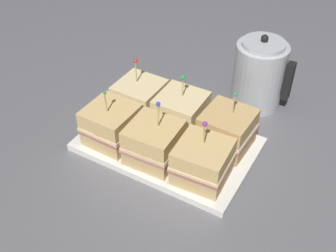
{
  "coord_description": "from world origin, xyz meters",
  "views": [
    {
      "loc": [
        0.39,
        -0.68,
        0.74
      ],
      "look_at": [
        0.0,
        0.0,
        0.07
      ],
      "focal_mm": 45.0,
      "sensor_mm": 36.0,
      "label": 1
    }
  ],
  "objects_px": {
    "serving_platter": "(168,144)",
    "sandwich_front_left": "(111,125)",
    "sandwich_front_center": "(154,143)",
    "sandwich_front_right": "(203,162)",
    "sandwich_back_right": "(227,130)",
    "sandwich_back_left": "(140,98)",
    "sandwich_back_center": "(180,112)",
    "kettle_steel": "(259,74)"
  },
  "relations": [
    {
      "from": "serving_platter",
      "to": "sandwich_back_center",
      "type": "xyz_separation_m",
      "value": [
        -0.0,
        0.07,
        0.06
      ]
    },
    {
      "from": "sandwich_front_left",
      "to": "sandwich_back_right",
      "type": "height_order",
      "value": "sandwich_front_left"
    },
    {
      "from": "sandwich_front_left",
      "to": "sandwich_front_right",
      "type": "height_order",
      "value": "sandwich_front_left"
    },
    {
      "from": "sandwich_back_center",
      "to": "sandwich_back_left",
      "type": "bearing_deg",
      "value": 179.51
    },
    {
      "from": "sandwich_back_left",
      "to": "sandwich_back_center",
      "type": "distance_m",
      "value": 0.12
    },
    {
      "from": "sandwich_back_center",
      "to": "kettle_steel",
      "type": "relative_size",
      "value": 0.73
    },
    {
      "from": "sandwich_front_left",
      "to": "sandwich_back_center",
      "type": "height_order",
      "value": "same"
    },
    {
      "from": "sandwich_front_right",
      "to": "sandwich_back_left",
      "type": "relative_size",
      "value": 0.96
    },
    {
      "from": "sandwich_front_center",
      "to": "sandwich_back_left",
      "type": "height_order",
      "value": "sandwich_front_center"
    },
    {
      "from": "sandwich_front_left",
      "to": "sandwich_front_right",
      "type": "bearing_deg",
      "value": -0.22
    },
    {
      "from": "sandwich_front_right",
      "to": "sandwich_back_right",
      "type": "height_order",
      "value": "same"
    },
    {
      "from": "sandwich_front_center",
      "to": "sandwich_front_right",
      "type": "height_order",
      "value": "sandwich_front_center"
    },
    {
      "from": "sandwich_front_left",
      "to": "sandwich_back_center",
      "type": "bearing_deg",
      "value": 46.17
    },
    {
      "from": "sandwich_back_right",
      "to": "kettle_steel",
      "type": "bearing_deg",
      "value": 91.68
    },
    {
      "from": "sandwich_front_left",
      "to": "sandwich_front_center",
      "type": "relative_size",
      "value": 0.96
    },
    {
      "from": "sandwich_front_center",
      "to": "sandwich_back_center",
      "type": "relative_size",
      "value": 1.03
    },
    {
      "from": "sandwich_front_left",
      "to": "sandwich_back_right",
      "type": "bearing_deg",
      "value": 25.87
    },
    {
      "from": "sandwich_front_right",
      "to": "sandwich_back_center",
      "type": "xyz_separation_m",
      "value": [
        -0.13,
        0.13,
        0.0
      ]
    },
    {
      "from": "sandwich_front_center",
      "to": "sandwich_front_left",
      "type": "bearing_deg",
      "value": 178.31
    },
    {
      "from": "serving_platter",
      "to": "sandwich_back_left",
      "type": "bearing_deg",
      "value": 151.86
    },
    {
      "from": "serving_platter",
      "to": "sandwich_front_right",
      "type": "relative_size",
      "value": 2.74
    },
    {
      "from": "sandwich_front_left",
      "to": "sandwich_front_center",
      "type": "xyz_separation_m",
      "value": [
        0.13,
        -0.0,
        0.0
      ]
    },
    {
      "from": "serving_platter",
      "to": "sandwich_back_right",
      "type": "xyz_separation_m",
      "value": [
        0.13,
        0.06,
        0.06
      ]
    },
    {
      "from": "serving_platter",
      "to": "sandwich_back_center",
      "type": "distance_m",
      "value": 0.09
    },
    {
      "from": "sandwich_front_center",
      "to": "kettle_steel",
      "type": "bearing_deg",
      "value": 71.07
    },
    {
      "from": "sandwich_front_right",
      "to": "sandwich_back_right",
      "type": "relative_size",
      "value": 1.0
    },
    {
      "from": "sandwich_front_left",
      "to": "sandwich_back_left",
      "type": "relative_size",
      "value": 0.97
    },
    {
      "from": "sandwich_back_center",
      "to": "sandwich_back_right",
      "type": "height_order",
      "value": "sandwich_back_center"
    },
    {
      "from": "sandwich_front_right",
      "to": "sandwich_back_center",
      "type": "bearing_deg",
      "value": 134.71
    },
    {
      "from": "serving_platter",
      "to": "sandwich_back_center",
      "type": "height_order",
      "value": "sandwich_back_center"
    },
    {
      "from": "serving_platter",
      "to": "sandwich_front_right",
      "type": "bearing_deg",
      "value": -26.79
    },
    {
      "from": "serving_platter",
      "to": "kettle_steel",
      "type": "relative_size",
      "value": 1.98
    },
    {
      "from": "sandwich_front_right",
      "to": "sandwich_back_right",
      "type": "bearing_deg",
      "value": 88.39
    },
    {
      "from": "serving_platter",
      "to": "sandwich_front_left",
      "type": "distance_m",
      "value": 0.15
    },
    {
      "from": "sandwich_front_left",
      "to": "sandwich_back_right",
      "type": "xyz_separation_m",
      "value": [
        0.26,
        0.12,
        0.0
      ]
    },
    {
      "from": "sandwich_front_center",
      "to": "sandwich_back_center",
      "type": "height_order",
      "value": "sandwich_front_center"
    },
    {
      "from": "sandwich_back_left",
      "to": "sandwich_back_center",
      "type": "bearing_deg",
      "value": -0.49
    },
    {
      "from": "sandwich_back_left",
      "to": "serving_platter",
      "type": "bearing_deg",
      "value": -28.14
    },
    {
      "from": "sandwich_front_left",
      "to": "sandwich_back_center",
      "type": "distance_m",
      "value": 0.18
    },
    {
      "from": "serving_platter",
      "to": "sandwich_front_left",
      "type": "height_order",
      "value": "sandwich_front_left"
    },
    {
      "from": "sandwich_front_left",
      "to": "sandwich_back_center",
      "type": "relative_size",
      "value": 1.0
    },
    {
      "from": "sandwich_front_center",
      "to": "sandwich_front_right",
      "type": "bearing_deg",
      "value": 1.26
    }
  ]
}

